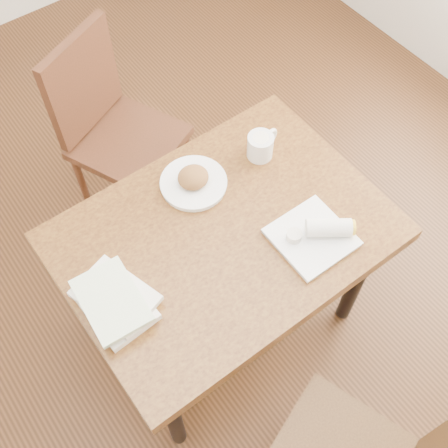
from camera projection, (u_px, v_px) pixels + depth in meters
ground at (224, 319)px, 2.55m from camera, size 4.00×5.00×0.01m
room_walls at (224, 10)px, 1.17m from camera, size 4.02×5.02×2.80m
table at (224, 245)px, 1.99m from camera, size 1.10×0.80×0.75m
chair_far at (111, 123)px, 2.45m from camera, size 0.55×0.55×0.95m
plate_scone at (193, 181)px, 2.00m from camera, size 0.24×0.24×0.08m
coffee_mug at (261, 145)px, 2.05m from camera, size 0.14×0.10×0.10m
plate_burrito at (317, 234)px, 1.88m from camera, size 0.26×0.25×0.08m
book_stack at (114, 301)px, 1.74m from camera, size 0.23×0.29×0.07m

